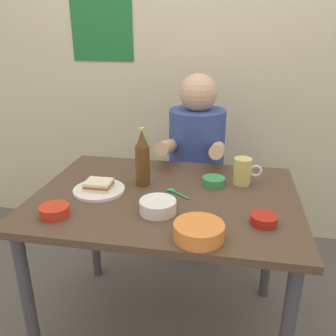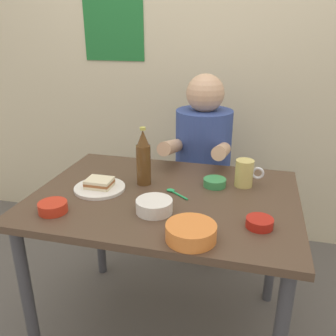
{
  "view_description": "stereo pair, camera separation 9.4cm",
  "coord_description": "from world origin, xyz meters",
  "px_view_note": "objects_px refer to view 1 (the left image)",
  "views": [
    {
      "loc": [
        0.26,
        -1.33,
        1.39
      ],
      "look_at": [
        0.0,
        0.05,
        0.84
      ],
      "focal_mm": 37.86,
      "sensor_mm": 36.0,
      "label": 1
    },
    {
      "loc": [
        0.35,
        -1.31,
        1.39
      ],
      "look_at": [
        0.0,
        0.05,
        0.84
      ],
      "focal_mm": 37.86,
      "sensor_mm": 36.0,
      "label": 2
    }
  ],
  "objects_px": {
    "stool": "(195,209)",
    "sandwich": "(99,185)",
    "plate_orange": "(99,190)",
    "dining_table": "(166,214)",
    "person_seated": "(196,145)",
    "beer_bottle": "(142,159)",
    "beer_mug": "(243,171)",
    "rice_bowl_white": "(157,206)"
  },
  "relations": [
    {
      "from": "plate_orange",
      "to": "beer_mug",
      "type": "height_order",
      "value": "beer_mug"
    },
    {
      "from": "rice_bowl_white",
      "to": "stool",
      "type": "bearing_deg",
      "value": 85.23
    },
    {
      "from": "plate_orange",
      "to": "beer_mug",
      "type": "xyz_separation_m",
      "value": [
        0.6,
        0.2,
        0.05
      ]
    },
    {
      "from": "person_seated",
      "to": "rice_bowl_white",
      "type": "xyz_separation_m",
      "value": [
        -0.07,
        -0.78,
        0.0
      ]
    },
    {
      "from": "beer_bottle",
      "to": "dining_table",
      "type": "bearing_deg",
      "value": -34.75
    },
    {
      "from": "stool",
      "to": "beer_mug",
      "type": "height_order",
      "value": "beer_mug"
    },
    {
      "from": "stool",
      "to": "rice_bowl_white",
      "type": "height_order",
      "value": "rice_bowl_white"
    },
    {
      "from": "beer_mug",
      "to": "rice_bowl_white",
      "type": "height_order",
      "value": "beer_mug"
    },
    {
      "from": "stool",
      "to": "sandwich",
      "type": "relative_size",
      "value": 4.09
    },
    {
      "from": "rice_bowl_white",
      "to": "person_seated",
      "type": "bearing_deg",
      "value": 85.16
    },
    {
      "from": "person_seated",
      "to": "plate_orange",
      "type": "distance_m",
      "value": 0.73
    },
    {
      "from": "dining_table",
      "to": "plate_orange",
      "type": "xyz_separation_m",
      "value": [
        -0.29,
        -0.03,
        0.1
      ]
    },
    {
      "from": "dining_table",
      "to": "rice_bowl_white",
      "type": "xyz_separation_m",
      "value": [
        -0.0,
        -0.16,
        0.12
      ]
    },
    {
      "from": "stool",
      "to": "person_seated",
      "type": "relative_size",
      "value": 0.63
    },
    {
      "from": "dining_table",
      "to": "rice_bowl_white",
      "type": "relative_size",
      "value": 7.86
    },
    {
      "from": "beer_bottle",
      "to": "stool",
      "type": "bearing_deg",
      "value": 71.63
    },
    {
      "from": "person_seated",
      "to": "plate_orange",
      "type": "xyz_separation_m",
      "value": [
        -0.35,
        -0.64,
        -0.02
      ]
    },
    {
      "from": "dining_table",
      "to": "beer_mug",
      "type": "distance_m",
      "value": 0.39
    },
    {
      "from": "sandwich",
      "to": "rice_bowl_white",
      "type": "relative_size",
      "value": 0.79
    },
    {
      "from": "stool",
      "to": "plate_orange",
      "type": "distance_m",
      "value": 0.84
    },
    {
      "from": "person_seated",
      "to": "sandwich",
      "type": "xyz_separation_m",
      "value": [
        -0.35,
        -0.64,
        0.01
      ]
    },
    {
      "from": "dining_table",
      "to": "person_seated",
      "type": "bearing_deg",
      "value": 84.32
    },
    {
      "from": "beer_mug",
      "to": "rice_bowl_white",
      "type": "relative_size",
      "value": 0.9
    },
    {
      "from": "dining_table",
      "to": "sandwich",
      "type": "xyz_separation_m",
      "value": [
        -0.29,
        -0.03,
        0.13
      ]
    },
    {
      "from": "plate_orange",
      "to": "rice_bowl_white",
      "type": "distance_m",
      "value": 0.31
    },
    {
      "from": "beer_mug",
      "to": "dining_table",
      "type": "bearing_deg",
      "value": -151.48
    },
    {
      "from": "dining_table",
      "to": "person_seated",
      "type": "height_order",
      "value": "person_seated"
    },
    {
      "from": "sandwich",
      "to": "person_seated",
      "type": "bearing_deg",
      "value": 61.59
    },
    {
      "from": "person_seated",
      "to": "beer_mug",
      "type": "xyz_separation_m",
      "value": [
        0.26,
        -0.45,
        0.03
      ]
    },
    {
      "from": "rice_bowl_white",
      "to": "sandwich",
      "type": "bearing_deg",
      "value": 154.54
    },
    {
      "from": "dining_table",
      "to": "person_seated",
      "type": "xyz_separation_m",
      "value": [
        0.06,
        0.62,
        0.12
      ]
    },
    {
      "from": "person_seated",
      "to": "sandwich",
      "type": "bearing_deg",
      "value": -118.41
    },
    {
      "from": "stool",
      "to": "rice_bowl_white",
      "type": "bearing_deg",
      "value": -94.77
    },
    {
      "from": "dining_table",
      "to": "sandwich",
      "type": "bearing_deg",
      "value": -174.94
    },
    {
      "from": "sandwich",
      "to": "beer_bottle",
      "type": "distance_m",
      "value": 0.22
    },
    {
      "from": "stool",
      "to": "plate_orange",
      "type": "relative_size",
      "value": 2.05
    },
    {
      "from": "dining_table",
      "to": "beer_bottle",
      "type": "relative_size",
      "value": 4.2
    },
    {
      "from": "stool",
      "to": "beer_mug",
      "type": "relative_size",
      "value": 3.57
    },
    {
      "from": "sandwich",
      "to": "stool",
      "type": "bearing_deg",
      "value": 62.0
    },
    {
      "from": "beer_bottle",
      "to": "plate_orange",
      "type": "bearing_deg",
      "value": -146.95
    },
    {
      "from": "plate_orange",
      "to": "beer_bottle",
      "type": "height_order",
      "value": "beer_bottle"
    },
    {
      "from": "person_seated",
      "to": "sandwich",
      "type": "distance_m",
      "value": 0.73
    }
  ]
}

